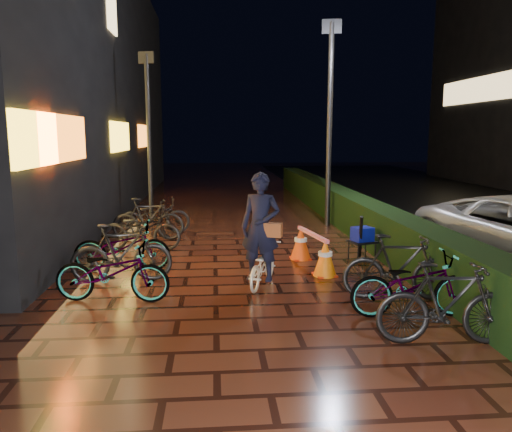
{
  "coord_description": "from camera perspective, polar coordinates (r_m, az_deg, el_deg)",
  "views": [
    {
      "loc": [
        -0.56,
        -7.0,
        2.68
      ],
      "look_at": [
        0.25,
        2.58,
        1.1
      ],
      "focal_mm": 35.0,
      "sensor_mm": 36.0,
      "label": 1
    }
  ],
  "objects": [
    {
      "name": "parked_bikes_storefront",
      "position": [
        11.08,
        -13.57,
        -2.23
      ],
      "size": [
        2.12,
        6.46,
        1.09
      ],
      "color": "black",
      "rests_on": "ground"
    },
    {
      "name": "cart_assembly",
      "position": [
        10.9,
        12.04,
        -2.26
      ],
      "size": [
        0.66,
        0.71,
        1.03
      ],
      "color": "black",
      "rests_on": "ground"
    },
    {
      "name": "hedge",
      "position": [
        15.64,
        9.52,
        1.2
      ],
      "size": [
        0.7,
        20.0,
        1.0
      ],
      "primitive_type": "cube",
      "color": "black",
      "rests_on": "ground"
    },
    {
      "name": "lamp_post_hedge",
      "position": [
        14.74,
        8.42,
        11.32
      ],
      "size": [
        0.56,
        0.18,
        5.84
      ],
      "color": "black",
      "rests_on": "ground"
    },
    {
      "name": "cyclist",
      "position": [
        8.8,
        0.62,
        -3.3
      ],
      "size": [
        0.98,
        1.5,
        2.03
      ],
      "color": "white",
      "rests_on": "ground"
    },
    {
      "name": "lamp_post_sf",
      "position": [
        15.39,
        -12.15,
        9.51
      ],
      "size": [
        0.48,
        0.21,
        5.05
      ],
      "color": "black",
      "rests_on": "ground"
    },
    {
      "name": "ground",
      "position": [
        7.51,
        -0.25,
        -11.57
      ],
      "size": [
        80.0,
        80.0,
        0.0
      ],
      "primitive_type": "plane",
      "color": "#381911",
      "rests_on": "ground"
    },
    {
      "name": "parked_bikes_hedge",
      "position": [
        7.7,
        17.97,
        -7.38
      ],
      "size": [
        1.95,
        2.5,
        1.09
      ],
      "color": "black",
      "rests_on": "ground"
    },
    {
      "name": "traffic_barrier",
      "position": [
        10.23,
        6.44,
        -3.84
      ],
      "size": [
        0.7,
        1.77,
        0.72
      ],
      "color": "orange",
      "rests_on": "ground"
    }
  ]
}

